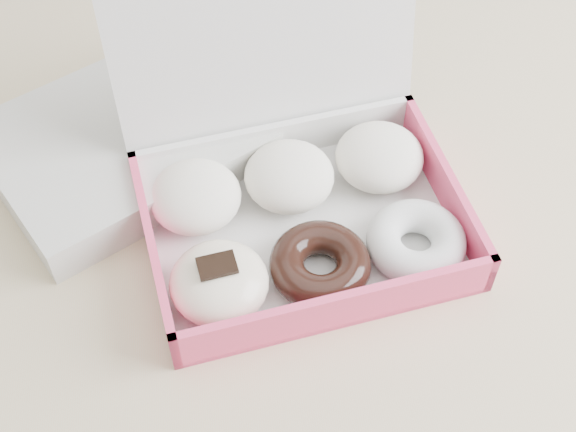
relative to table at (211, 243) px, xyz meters
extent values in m
cube|color=#D1B489|center=(0.00, 0.00, 0.06)|extent=(1.20, 0.80, 0.04)
cylinder|color=#D1B489|center=(0.55, 0.35, -0.32)|extent=(0.05, 0.05, 0.71)
cube|color=silver|center=(0.10, -0.06, 0.08)|extent=(0.35, 0.28, 0.01)
cube|color=#F2456F|center=(0.12, -0.17, 0.10)|extent=(0.31, 0.06, 0.05)
cube|color=silver|center=(0.08, 0.05, 0.10)|extent=(0.31, 0.06, 0.05)
cube|color=#F2456F|center=(-0.05, -0.08, 0.10)|extent=(0.05, 0.23, 0.05)
cube|color=#F2456F|center=(0.25, -0.03, 0.10)|extent=(0.05, 0.23, 0.05)
cube|color=silver|center=(0.07, 0.07, 0.19)|extent=(0.31, 0.10, 0.22)
ellipsoid|color=white|center=(-0.01, -0.02, 0.11)|extent=(0.11, 0.11, 0.05)
ellipsoid|color=white|center=(0.09, 0.00, 0.11)|extent=(0.11, 0.11, 0.05)
ellipsoid|color=white|center=(0.18, 0.01, 0.11)|extent=(0.11, 0.11, 0.05)
ellipsoid|color=#F8E7C7|center=(0.01, -0.13, 0.11)|extent=(0.11, 0.11, 0.05)
cube|color=black|center=(0.01, -0.13, 0.14)|extent=(0.04, 0.03, 0.00)
torus|color=black|center=(0.11, -0.11, 0.10)|extent=(0.11, 0.11, 0.03)
torus|color=white|center=(0.20, -0.09, 0.10)|extent=(0.11, 0.11, 0.03)
cube|color=silver|center=(-0.09, 0.07, 0.10)|extent=(0.34, 0.33, 0.04)
camera|label=1|loc=(0.03, -0.54, 0.73)|focal=50.00mm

